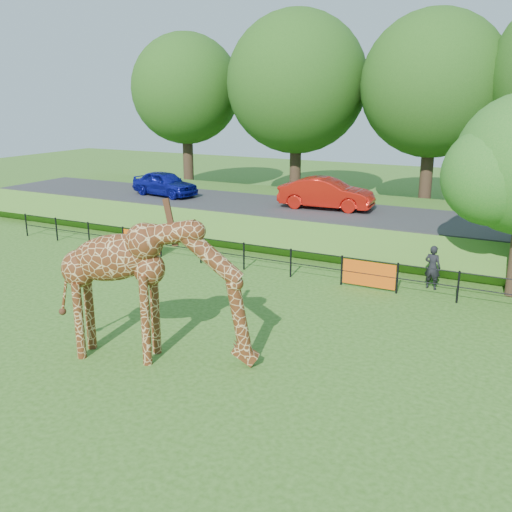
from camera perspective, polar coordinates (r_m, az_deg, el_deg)
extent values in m
plane|color=#2F5A16|center=(15.08, -9.30, -10.41)|extent=(90.00, 90.00, 0.00)
cube|color=#2F5A16|center=(28.13, 9.77, 3.37)|extent=(40.00, 9.00, 1.30)
cube|color=#2B2B2D|center=(26.59, 8.83, 4.26)|extent=(40.00, 5.00, 0.12)
imported|color=#1319A1|center=(30.85, -9.11, 7.18)|extent=(4.03, 2.16, 1.30)
imported|color=red|center=(27.10, 7.04, 6.24)|extent=(4.51, 1.88, 1.45)
imported|color=black|center=(20.90, 17.24, -1.08)|extent=(0.63, 0.48, 1.57)
sphere|color=#1E631B|center=(19.86, 22.57, 7.43)|extent=(3.22, 3.22, 3.22)
cylinder|color=#332217|center=(39.80, -6.81, 9.81)|extent=(0.70, 0.70, 5.00)
sphere|color=#1A4312|center=(39.59, -7.03, 16.27)|extent=(7.20, 7.20, 7.20)
cylinder|color=#332217|center=(35.93, 3.96, 9.24)|extent=(0.70, 0.70, 5.00)
sphere|color=#1A4312|center=(35.70, 4.11, 16.93)|extent=(8.40, 8.40, 8.40)
cylinder|color=#332217|center=(33.57, 16.69, 8.15)|extent=(0.70, 0.70, 5.00)
sphere|color=#1A4312|center=(33.32, 17.34, 16.08)|extent=(7.80, 7.80, 7.80)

